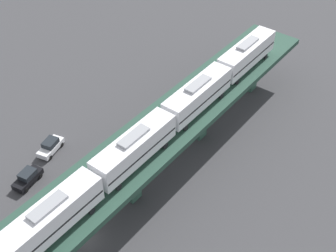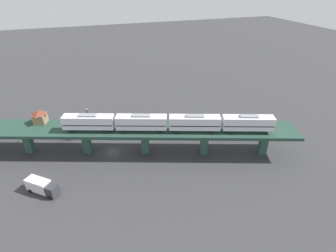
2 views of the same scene
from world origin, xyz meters
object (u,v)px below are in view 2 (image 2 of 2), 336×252
at_px(street_car_white, 148,122).
at_px(street_lamp, 88,117).
at_px(delivery_truck, 42,186).
at_px(subway_train, 168,122).
at_px(street_car_red, 66,135).
at_px(street_car_black, 128,125).
at_px(signal_hut, 40,117).

distance_m(street_car_white, street_lamp, 17.77).
bearing_deg(delivery_truck, subway_train, -82.91).
height_order(street_car_white, delivery_truck, delivery_truck).
relative_size(street_car_red, street_car_black, 1.00).
xyz_separation_m(subway_train, street_car_black, (17.34, 6.93, -8.97)).
distance_m(subway_train, street_car_white, 19.59).
xyz_separation_m(street_car_red, street_car_white, (-0.13, -24.01, 0.00)).
relative_size(signal_hut, street_car_white, 0.90).
relative_size(subway_train, street_car_black, 10.32).
bearing_deg(delivery_truck, street_lamp, -25.60).
relative_size(street_car_white, street_lamp, 0.66).
bearing_deg(delivery_truck, street_car_red, -12.41).
relative_size(delivery_truck, street_lamp, 1.00).
height_order(signal_hut, delivery_truck, signal_hut).
xyz_separation_m(signal_hut, street_lamp, (5.68, -11.41, -5.06)).
bearing_deg(signal_hut, street_car_red, -56.83).
bearing_deg(street_lamp, subway_train, -138.48).
bearing_deg(street_car_white, signal_hut, 95.82).
xyz_separation_m(signal_hut, street_car_red, (3.05, -4.67, -8.23)).
relative_size(street_car_black, street_car_white, 1.02).
xyz_separation_m(signal_hut, street_car_black, (2.86, -22.34, -8.23)).
bearing_deg(street_car_white, street_lamp, 80.92).
distance_m(subway_train, street_car_red, 31.51).
xyz_separation_m(subway_train, street_car_red, (17.53, 24.59, -8.97)).
relative_size(subway_train, street_car_red, 10.28).
height_order(subway_train, street_lamp, subway_train).
bearing_deg(subway_train, street_lamp, 41.52).
height_order(street_car_red, delivery_truck, delivery_truck).
height_order(subway_train, street_car_red, subway_train).
bearing_deg(street_car_black, street_car_white, -89.39).
xyz_separation_m(street_car_white, delivery_truck, (-21.04, 28.67, 0.82)).
distance_m(subway_train, street_car_black, 20.71).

